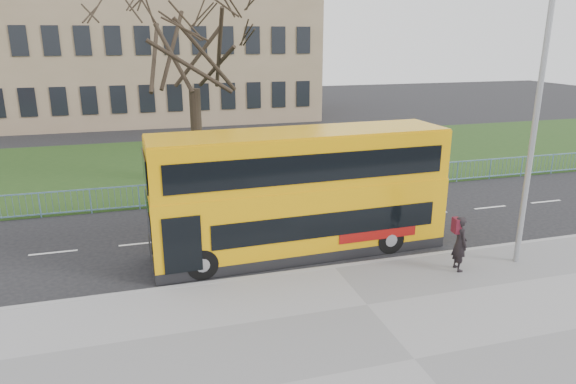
# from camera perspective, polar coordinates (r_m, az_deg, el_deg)

# --- Properties ---
(ground) EXTENTS (120.00, 120.00, 0.00)m
(ground) POSITION_cam_1_polar(r_m,az_deg,el_deg) (18.30, 3.35, -6.63)
(ground) COLOR black
(ground) RESTS_ON ground
(pavement) EXTENTS (80.00, 10.50, 0.12)m
(pavement) POSITION_cam_1_polar(r_m,az_deg,el_deg) (12.89, 13.84, -17.78)
(pavement) COLOR slate
(pavement) RESTS_ON ground
(kerb) EXTENTS (80.00, 0.20, 0.14)m
(kerb) POSITION_cam_1_polar(r_m,az_deg,el_deg) (16.95, 5.11, -8.40)
(kerb) COLOR gray
(kerb) RESTS_ON ground
(grass_verge) EXTENTS (80.00, 15.40, 0.08)m
(grass_verge) POSITION_cam_1_polar(r_m,az_deg,el_deg) (31.47, -5.31, 3.49)
(grass_verge) COLOR #1D3915
(grass_verge) RESTS_ON ground
(guard_railing) EXTENTS (40.00, 0.12, 1.10)m
(guard_railing) POSITION_cam_1_polar(r_m,az_deg,el_deg) (24.06, -1.84, 0.61)
(guard_railing) COLOR #6590B3
(guard_railing) RESTS_ON ground
(bare_tree) EXTENTS (7.94, 7.94, 11.34)m
(bare_tree) POSITION_cam_1_polar(r_m,az_deg,el_deg) (25.98, -10.47, 13.22)
(bare_tree) COLOR black
(bare_tree) RESTS_ON grass_verge
(civic_building) EXTENTS (30.00, 15.00, 14.00)m
(civic_building) POSITION_cam_1_polar(r_m,az_deg,el_deg) (50.80, -16.00, 15.94)
(civic_building) COLOR #887156
(civic_building) RESTS_ON ground
(yellow_bus) EXTENTS (10.19, 2.74, 4.24)m
(yellow_bus) POSITION_cam_1_polar(r_m,az_deg,el_deg) (17.52, 1.39, 0.24)
(yellow_bus) COLOR #E49F09
(yellow_bus) RESTS_ON ground
(pedestrian) EXTENTS (0.50, 0.70, 1.80)m
(pedestrian) POSITION_cam_1_polar(r_m,az_deg,el_deg) (17.19, 18.55, -5.44)
(pedestrian) COLOR black
(pedestrian) RESTS_ON pavement
(street_lamp) EXTENTS (1.92, 0.25, 9.08)m
(street_lamp) POSITION_cam_1_polar(r_m,az_deg,el_deg) (17.51, 25.63, 8.05)
(street_lamp) COLOR #93979B
(street_lamp) RESTS_ON pavement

